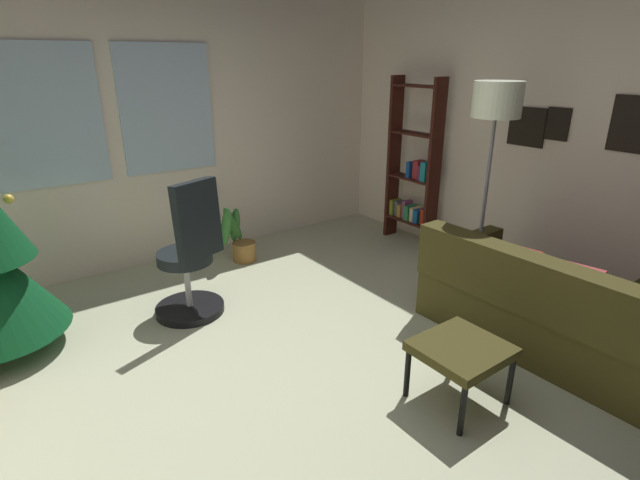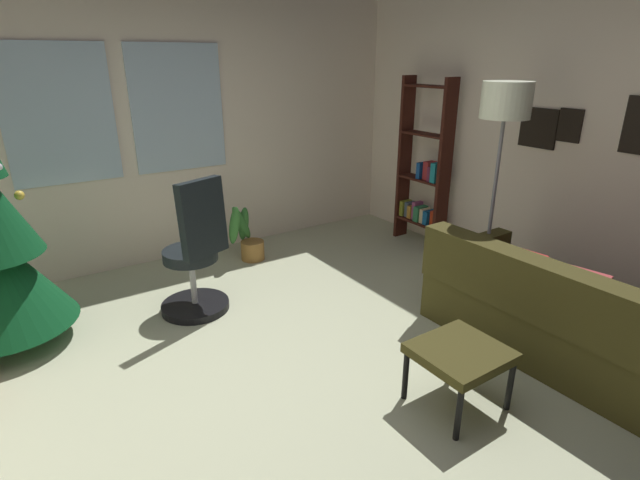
# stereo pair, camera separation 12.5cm
# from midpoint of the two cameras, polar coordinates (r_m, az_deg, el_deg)

# --- Properties ---
(ground_plane) EXTENTS (5.23, 5.06, 0.10)m
(ground_plane) POSITION_cam_midpoint_polar(r_m,az_deg,el_deg) (3.40, -2.73, -16.31)
(ground_plane) COLOR #B4B995
(wall_back_with_windows) EXTENTS (5.23, 0.12, 2.77)m
(wall_back_with_windows) POSITION_cam_midpoint_polar(r_m,az_deg,el_deg) (5.11, -19.84, 12.72)
(wall_back_with_windows) COLOR beige
(wall_back_with_windows) RESTS_ON ground_plane
(wall_right_with_frames) EXTENTS (0.12, 5.06, 2.77)m
(wall_right_with_frames) POSITION_cam_midpoint_polar(r_m,az_deg,el_deg) (4.77, 25.29, 11.42)
(wall_right_with_frames) COLOR beige
(wall_right_with_frames) RESTS_ON ground_plane
(couch) EXTENTS (1.76, 2.08, 0.78)m
(couch) POSITION_cam_midpoint_polar(r_m,az_deg,el_deg) (3.96, 29.03, -8.05)
(couch) COLOR #3A3515
(couch) RESTS_ON ground_plane
(footstool) EXTENTS (0.51, 0.48, 0.39)m
(footstool) POSITION_cam_midpoint_polar(r_m,az_deg,el_deg) (3.08, 15.10, -12.62)
(footstool) COLOR #3A3515
(footstool) RESTS_ON ground_plane
(office_chair) EXTENTS (0.56, 0.58, 1.14)m
(office_chair) POSITION_cam_midpoint_polar(r_m,az_deg,el_deg) (4.02, -15.80, -2.71)
(office_chair) COLOR black
(office_chair) RESTS_ON ground_plane
(bookshelf) EXTENTS (0.18, 0.64, 1.81)m
(bookshelf) POSITION_cam_midpoint_polar(r_m,az_deg,el_deg) (5.47, 10.27, 7.76)
(bookshelf) COLOR #38160F
(bookshelf) RESTS_ON ground_plane
(floor_lamp) EXTENTS (0.39, 0.39, 1.82)m
(floor_lamp) POSITION_cam_midpoint_polar(r_m,az_deg,el_deg) (4.21, 19.10, 13.79)
(floor_lamp) COLOR slate
(floor_lamp) RESTS_ON ground_plane
(potted_plant) EXTENTS (0.38, 0.30, 0.63)m
(potted_plant) POSITION_cam_midpoint_polar(r_m,az_deg,el_deg) (5.07, -10.33, 0.18)
(potted_plant) COLOR olive
(potted_plant) RESTS_ON ground_plane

